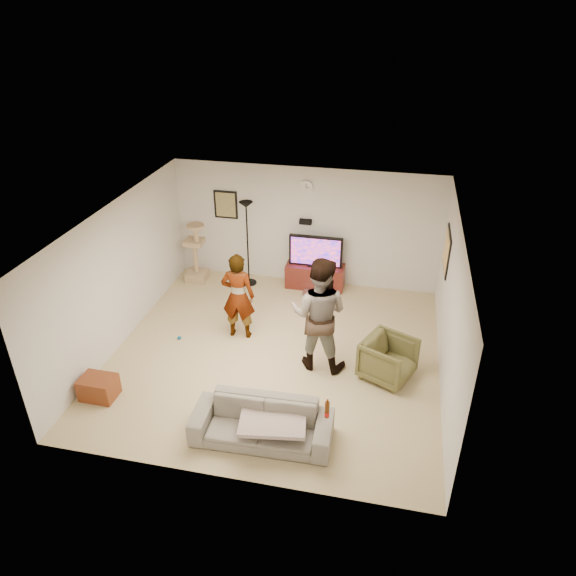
% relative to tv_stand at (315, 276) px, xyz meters
% --- Properties ---
extents(floor, '(5.50, 5.50, 0.02)m').
position_rel_tv_stand_xyz_m(floor, '(-0.26, -2.50, -0.26)').
color(floor, tan).
rests_on(floor, ground).
extents(ceiling, '(5.50, 5.50, 0.02)m').
position_rel_tv_stand_xyz_m(ceiling, '(-0.26, -2.50, 2.26)').
color(ceiling, silver).
rests_on(ceiling, wall_back).
extents(wall_back, '(5.50, 0.04, 2.50)m').
position_rel_tv_stand_xyz_m(wall_back, '(-0.26, 0.25, 1.00)').
color(wall_back, silver).
rests_on(wall_back, floor).
extents(wall_front, '(5.50, 0.04, 2.50)m').
position_rel_tv_stand_xyz_m(wall_front, '(-0.26, -5.25, 1.00)').
color(wall_front, silver).
rests_on(wall_front, floor).
extents(wall_left, '(0.04, 5.50, 2.50)m').
position_rel_tv_stand_xyz_m(wall_left, '(-3.01, -2.50, 1.00)').
color(wall_left, silver).
rests_on(wall_left, floor).
extents(wall_right, '(0.04, 5.50, 2.50)m').
position_rel_tv_stand_xyz_m(wall_right, '(2.49, -2.50, 1.00)').
color(wall_right, silver).
rests_on(wall_right, floor).
extents(wall_clock, '(0.26, 0.04, 0.26)m').
position_rel_tv_stand_xyz_m(wall_clock, '(-0.26, 0.22, 1.85)').
color(wall_clock, white).
rests_on(wall_clock, wall_back).
extents(wall_speaker, '(0.25, 0.10, 0.10)m').
position_rel_tv_stand_xyz_m(wall_speaker, '(-0.26, 0.19, 1.13)').
color(wall_speaker, black).
rests_on(wall_speaker, wall_back).
extents(picture_back, '(0.42, 0.03, 0.52)m').
position_rel_tv_stand_xyz_m(picture_back, '(-1.96, 0.23, 1.35)').
color(picture_back, olive).
rests_on(picture_back, wall_back).
extents(picture_right, '(0.03, 0.78, 0.62)m').
position_rel_tv_stand_xyz_m(picture_right, '(2.47, -0.90, 1.25)').
color(picture_right, '#EDAF61').
rests_on(picture_right, wall_right).
extents(tv_stand, '(1.21, 0.45, 0.51)m').
position_rel_tv_stand_xyz_m(tv_stand, '(0.00, 0.00, 0.00)').
color(tv_stand, '#4B1813').
rests_on(tv_stand, floor).
extents(console_box, '(0.40, 0.30, 0.07)m').
position_rel_tv_stand_xyz_m(console_box, '(0.02, -0.40, -0.22)').
color(console_box, silver).
rests_on(console_box, floor).
extents(tv, '(1.10, 0.08, 0.65)m').
position_rel_tv_stand_xyz_m(tv, '(0.00, 0.00, 0.58)').
color(tv, black).
rests_on(tv, tv_stand).
extents(tv_screen, '(1.01, 0.01, 0.58)m').
position_rel_tv_stand_xyz_m(tv_screen, '(0.00, -0.04, 0.58)').
color(tv_screen, '#EA3E3E').
rests_on(tv_screen, tv).
extents(floor_lamp, '(0.32, 0.32, 1.83)m').
position_rel_tv_stand_xyz_m(floor_lamp, '(-1.41, -0.14, 0.66)').
color(floor_lamp, black).
rests_on(floor_lamp, floor).
extents(cat_tree, '(0.44, 0.44, 1.32)m').
position_rel_tv_stand_xyz_m(cat_tree, '(-2.54, -0.24, 0.41)').
color(cat_tree, tan).
rests_on(cat_tree, floor).
extents(person_left, '(0.61, 0.41, 1.62)m').
position_rel_tv_stand_xyz_m(person_left, '(-1.03, -2.08, 0.56)').
color(person_left, '#A9A9AB').
rests_on(person_left, floor).
extents(person_right, '(1.02, 0.83, 1.97)m').
position_rel_tv_stand_xyz_m(person_right, '(0.49, -2.63, 0.73)').
color(person_right, '#275288').
rests_on(person_right, floor).
extents(sofa, '(1.96, 0.82, 0.57)m').
position_rel_tv_stand_xyz_m(sofa, '(0.02, -4.48, 0.03)').
color(sofa, slate).
rests_on(sofa, floor).
extents(throw_blanket, '(0.99, 0.83, 0.06)m').
position_rel_tv_stand_xyz_m(throw_blanket, '(0.18, -4.48, 0.13)').
color(throw_blanket, '#C1A9A2').
rests_on(throw_blanket, sofa).
extents(beer_bottle, '(0.06, 0.06, 0.25)m').
position_rel_tv_stand_xyz_m(beer_bottle, '(0.91, -4.48, 0.44)').
color(beer_bottle, '#522409').
rests_on(beer_bottle, sofa).
extents(armchair, '(1.01, 1.00, 0.70)m').
position_rel_tv_stand_xyz_m(armchair, '(1.65, -2.73, 0.10)').
color(armchair, brown).
rests_on(armchair, floor).
extents(side_table, '(0.54, 0.41, 0.35)m').
position_rel_tv_stand_xyz_m(side_table, '(-2.66, -4.16, -0.08)').
color(side_table, '#632B13').
rests_on(side_table, floor).
extents(toy_ball, '(0.07, 0.07, 0.07)m').
position_rel_tv_stand_xyz_m(toy_ball, '(-2.06, -2.45, -0.22)').
color(toy_ball, '#085387').
rests_on(toy_ball, floor).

